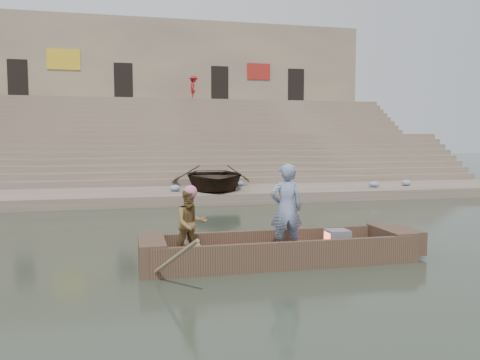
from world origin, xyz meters
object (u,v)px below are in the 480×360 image
object	(u,v)px
rowing_man	(191,224)
main_rowboat	(278,257)
standing_man	(286,209)
beached_rowboat	(214,177)
pedestrian	(194,88)
television	(337,239)

from	to	relation	value
rowing_man	main_rowboat	bearing A→B (deg)	-8.06
standing_man	beached_rowboat	xyz separation A→B (m)	(0.40, 10.80, -0.21)
beached_rowboat	pedestrian	size ratio (longest dim) A/B	2.78
standing_man	rowing_man	world-z (taller)	standing_man
television	beached_rowboat	distance (m)	10.67
television	main_rowboat	bearing A→B (deg)	180.00
main_rowboat	beached_rowboat	world-z (taller)	beached_rowboat
rowing_man	beached_rowboat	bearing A→B (deg)	65.80
main_rowboat	television	world-z (taller)	television
beached_rowboat	main_rowboat	bearing A→B (deg)	-86.67
main_rowboat	standing_man	bearing A→B (deg)	-60.06
main_rowboat	standing_man	world-z (taller)	standing_man
television	beached_rowboat	world-z (taller)	beached_rowboat
beached_rowboat	standing_man	bearing A→B (deg)	-86.10
pedestrian	main_rowboat	bearing A→B (deg)	-177.29
standing_man	pedestrian	distance (m)	25.79
main_rowboat	rowing_man	size ratio (longest dim) A/B	3.70
standing_man	rowing_man	bearing A→B (deg)	1.81
television	beached_rowboat	size ratio (longest dim) A/B	0.09
television	beached_rowboat	bearing A→B (deg)	94.20
beached_rowboat	pedestrian	bearing A→B (deg)	91.66
beached_rowboat	pedestrian	world-z (taller)	pedestrian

